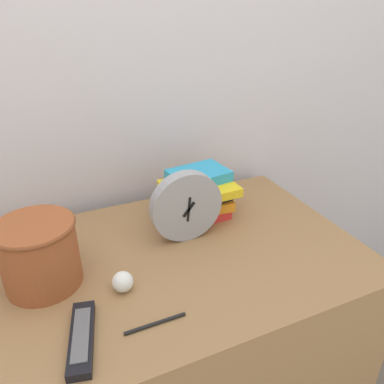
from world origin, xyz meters
The scene contains 8 objects.
wall_back centered at (0.00, 0.74, 1.20)m, with size 6.00×0.04×2.40m.
desk centered at (0.00, 0.33, 0.38)m, with size 1.18×0.67×0.76m.
desk_clock centered at (0.14, 0.39, 0.86)m, with size 0.21×0.04×0.21m.
book_stack centered at (0.23, 0.50, 0.83)m, with size 0.23×0.19×0.15m.
basket centered at (-0.25, 0.36, 0.85)m, with size 0.19×0.19×0.17m.
tv_remote centered at (-0.20, 0.14, 0.77)m, with size 0.09×0.19×0.02m.
crumpled_paper_ball centered at (-0.09, 0.25, 0.78)m, with size 0.05×0.05×0.05m.
pen centered at (-0.05, 0.12, 0.76)m, with size 0.14×0.01×0.01m.
Camera 1 is at (-0.22, -0.44, 1.38)m, focal length 35.00 mm.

